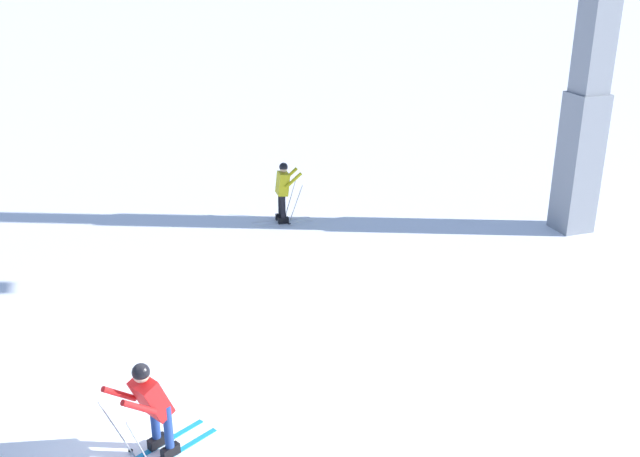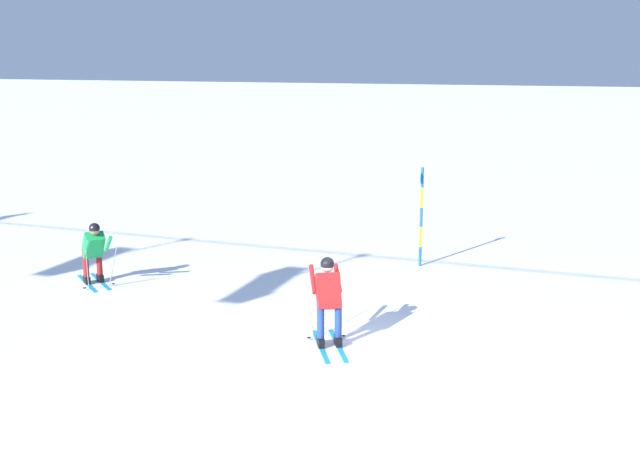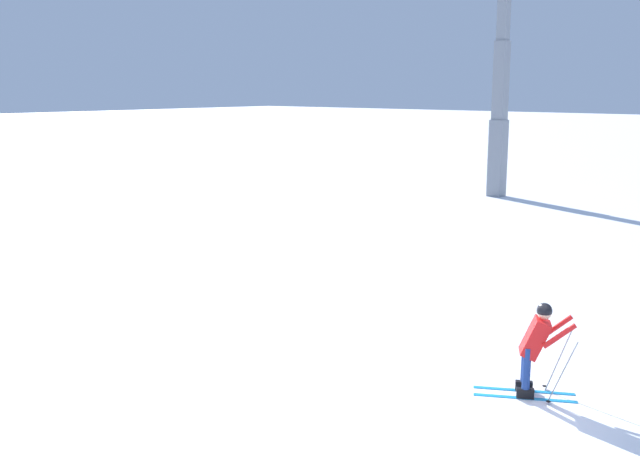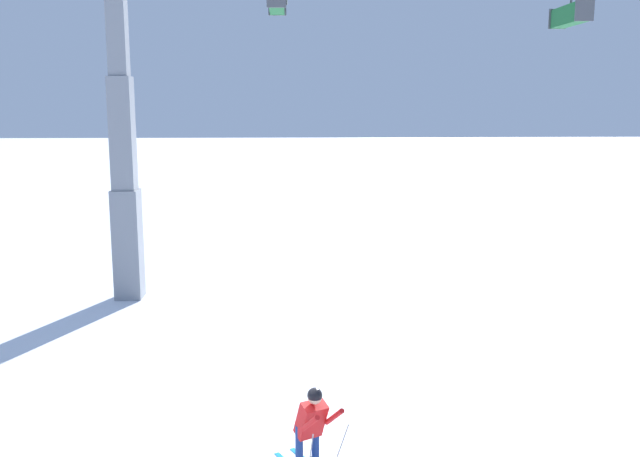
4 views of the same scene
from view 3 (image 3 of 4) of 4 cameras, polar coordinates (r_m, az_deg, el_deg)
ground_plane at (r=12.66m, az=13.02°, el=-13.02°), size 260.00×260.00×0.00m
skier_carving_main at (r=12.94m, az=15.99°, el=-8.24°), size 1.24×1.65×1.72m
lift_tower_far at (r=35.65m, az=13.46°, el=9.91°), size 0.67×3.04×11.09m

